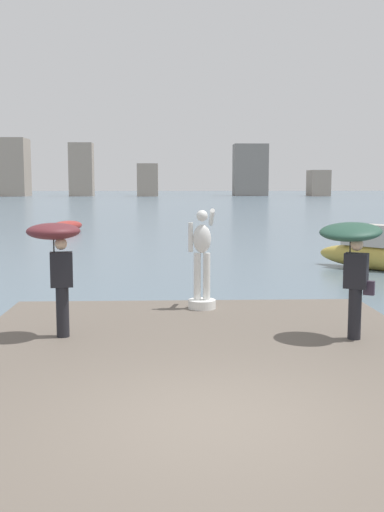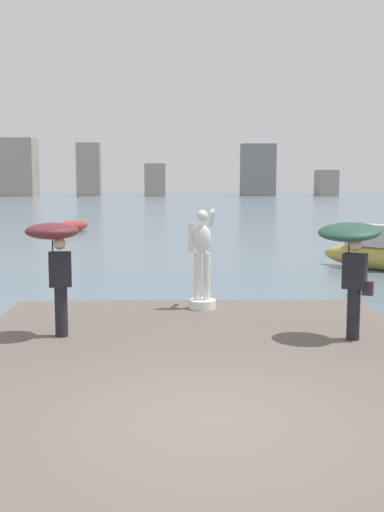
% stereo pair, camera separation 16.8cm
% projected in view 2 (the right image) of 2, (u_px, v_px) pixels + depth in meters
% --- Properties ---
extents(ground_plane, '(400.00, 400.00, 0.00)m').
position_uv_depth(ground_plane, '(180.00, 223.00, 46.68)').
color(ground_plane, slate).
extents(pier, '(7.73, 10.01, 0.40)m').
position_uv_depth(pier, '(199.00, 379.00, 8.94)').
color(pier, '#60564C').
rests_on(pier, ground).
extents(statue_white_figure, '(0.59, 0.85, 2.13)m').
position_uv_depth(statue_white_figure, '(202.00, 267.00, 12.88)').
color(statue_white_figure, white).
rests_on(statue_white_figure, pier).
extents(onlooker_left, '(1.04, 1.05, 1.98)m').
position_uv_depth(onlooker_left, '(55.00, 248.00, 10.45)').
color(onlooker_left, black).
rests_on(onlooker_left, pier).
extents(onlooker_right, '(1.43, 1.44, 2.04)m').
position_uv_depth(onlooker_right, '(351.00, 248.00, 10.28)').
color(onlooker_right, black).
rests_on(onlooker_right, pier).
extents(boat_mid, '(3.75, 4.09, 1.60)m').
position_uv_depth(boat_mid, '(378.00, 253.00, 21.49)').
color(boat_mid, '#B2993D').
rests_on(boat_mid, ground).
extents(boat_leftward, '(2.30, 3.53, 0.70)m').
position_uv_depth(boat_leftward, '(72.00, 226.00, 38.47)').
color(boat_leftward, '#9E2D28').
rests_on(boat_leftward, ground).
extents(distant_skyline, '(81.14, 9.46, 13.56)m').
position_uv_depth(distant_skyline, '(124.00, 171.00, 145.56)').
color(distant_skyline, gray).
rests_on(distant_skyline, ground).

